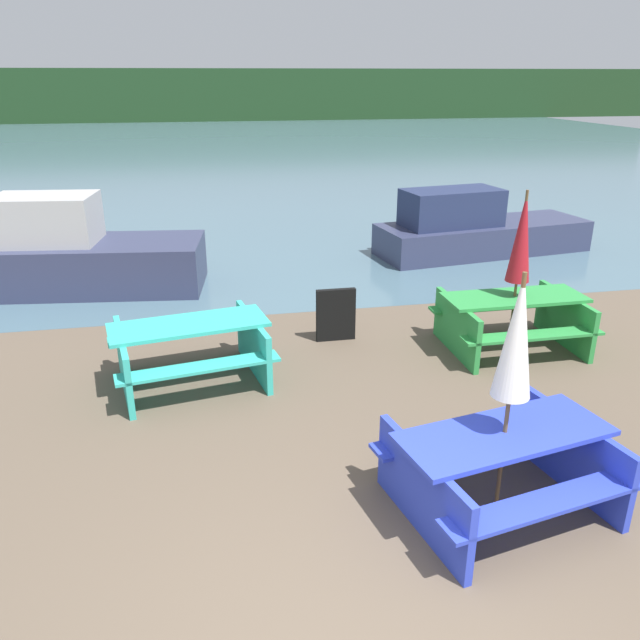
{
  "coord_description": "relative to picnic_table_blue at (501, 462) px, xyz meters",
  "views": [
    {
      "loc": [
        -0.82,
        -2.76,
        3.48
      ],
      "look_at": [
        0.46,
        3.81,
        0.85
      ],
      "focal_mm": 35.0,
      "sensor_mm": 36.0,
      "label": 1
    }
  ],
  "objects": [
    {
      "name": "water",
      "position": [
        -1.53,
        30.0,
        -0.45
      ],
      "size": [
        60.0,
        50.0,
        0.0
      ],
      "color": "slate",
      "rests_on": "ground_plane"
    },
    {
      "name": "far_treeline",
      "position": [
        -1.53,
        50.0,
        1.55
      ],
      "size": [
        80.0,
        1.6,
        4.0
      ],
      "color": "#1E3D1E",
      "rests_on": "water"
    },
    {
      "name": "picnic_table_blue",
      "position": [
        0.0,
        0.0,
        0.0
      ],
      "size": [
        2.04,
        1.7,
        0.74
      ],
      "rotation": [
        0.0,
        0.0,
        0.19
      ],
      "color": "blue",
      "rests_on": "ground_plane"
    },
    {
      "name": "picnic_table_teal",
      "position": [
        -2.57,
        2.9,
        0.01
      ],
      "size": [
        2.05,
        1.68,
        0.77
      ],
      "rotation": [
        0.0,
        0.0,
        0.18
      ],
      "color": "#33B7A8",
      "rests_on": "ground_plane"
    },
    {
      "name": "picnic_table_green",
      "position": [
        1.68,
        3.1,
        0.01
      ],
      "size": [
        1.88,
        1.39,
        0.75
      ],
      "rotation": [
        0.0,
        0.0,
        0.01
      ],
      "color": "green",
      "rests_on": "ground_plane"
    },
    {
      "name": "umbrella_crimson",
      "position": [
        1.68,
        3.1,
        1.1
      ],
      "size": [
        0.31,
        0.31,
        2.15
      ],
      "color": "brown",
      "rests_on": "ground_plane"
    },
    {
      "name": "umbrella_white",
      "position": [
        0.0,
        -0.0,
        1.13
      ],
      "size": [
        0.31,
        0.31,
        2.12
      ],
      "color": "brown",
      "rests_on": "ground_plane"
    },
    {
      "name": "boat",
      "position": [
        -4.39,
        6.89,
        0.15
      ],
      "size": [
        3.89,
        1.97,
        1.63
      ],
      "rotation": [
        0.0,
        0.0,
        -0.12
      ],
      "color": "#333856",
      "rests_on": "water"
    },
    {
      "name": "boat_second",
      "position": [
        3.23,
        7.79,
        0.04
      ],
      "size": [
        4.61,
        2.01,
        1.36
      ],
      "rotation": [
        0.0,
        0.0,
        0.15
      ],
      "color": "#333856",
      "rests_on": "water"
    },
    {
      "name": "signboard",
      "position": [
        -0.59,
        3.83,
        -0.08
      ],
      "size": [
        0.55,
        0.08,
        0.75
      ],
      "color": "black",
      "rests_on": "ground_plane"
    }
  ]
}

